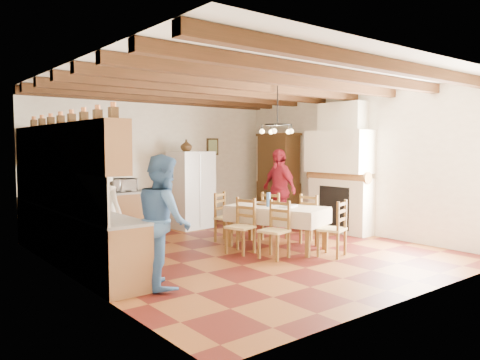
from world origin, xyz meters
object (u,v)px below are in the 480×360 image
object	(u,v)px
chair_left_near	(274,230)
person_woman_blue	(164,221)
chair_end_far	(227,217)
microwave	(124,185)
chair_left_far	(240,226)
chair_right_near	(314,219)
dining_table	(277,211)
person_woman_red	(279,189)
refrigerator	(191,190)
hutch	(278,178)
chair_right_far	(274,216)
person_man	(108,216)
chair_end_near	(332,228)

from	to	relation	value
chair_left_near	person_woman_blue	size ratio (longest dim) A/B	0.55
chair_end_far	person_woman_blue	distance (m)	3.08
person_woman_blue	microwave	size ratio (longest dim) A/B	3.49
chair_left_far	chair_right_near	bearing A→B (deg)	64.41
microwave	chair_left_near	bearing A→B (deg)	-65.14
chair_right_near	microwave	distance (m)	4.06
chair_left_near	dining_table	bearing A→B (deg)	120.39
person_woman_red	chair_end_far	bearing A→B (deg)	-75.32
chair_right_near	chair_end_far	distance (m)	1.68
chair_right_near	person_woman_red	distance (m)	1.65
chair_end_far	chair_left_far	bearing A→B (deg)	-139.55
refrigerator	hutch	xyz separation A→B (m)	(2.20, -0.54, 0.22)
hutch	dining_table	distance (m)	3.12
dining_table	chair_right_far	world-z (taller)	chair_right_far
chair_left_far	person_man	world-z (taller)	person_man
chair_end_far	microwave	world-z (taller)	microwave
chair_right_near	person_woman_red	xyz separation A→B (m)	(0.51, 1.52, 0.42)
microwave	person_woman_blue	bearing A→B (deg)	-97.69
chair_end_near	person_woman_blue	world-z (taller)	person_woman_blue
chair_right_near	chair_end_near	world-z (taller)	same
chair_right_far	person_woman_blue	distance (m)	3.57
refrigerator	person_woman_red	xyz separation A→B (m)	(1.38, -1.44, 0.03)
chair_left_near	chair_end_far	bearing A→B (deg)	157.92
chair_right_far	refrigerator	bearing A→B (deg)	-4.23
hutch	chair_right_far	xyz separation A→B (m)	(-1.63, -1.64, -0.61)
person_man	microwave	xyz separation A→B (m)	(1.37, 2.40, 0.25)
chair_end_near	microwave	world-z (taller)	microwave
chair_left_far	person_woman_blue	distance (m)	2.20
chair_left_far	chair_end_far	xyz separation A→B (m)	(0.45, 0.98, 0.00)
chair_right_near	chair_left_near	bearing A→B (deg)	98.02
hutch	dining_table	xyz separation A→B (m)	(-2.13, -2.24, -0.40)
hutch	person_woman_blue	bearing A→B (deg)	-143.37
chair_left_near	chair_left_far	size ratio (longest dim) A/B	1.00
chair_left_near	microwave	bearing A→B (deg)	-178.19
chair_end_far	person_woman_red	xyz separation A→B (m)	(1.65, 0.29, 0.42)
chair_right_far	chair_end_far	xyz separation A→B (m)	(-0.83, 0.46, 0.00)
hutch	chair_left_near	xyz separation A→B (m)	(-2.71, -2.80, -0.61)
person_man	person_woman_blue	world-z (taller)	person_woman_blue
chair_left_far	chair_end_near	size ratio (longest dim) A/B	1.00
chair_end_near	person_man	distance (m)	3.68
chair_end_far	hutch	bearing A→B (deg)	0.94
microwave	refrigerator	bearing A→B (deg)	-1.28
person_woman_blue	microwave	xyz separation A→B (m)	(1.20, 3.86, 0.16)
dining_table	person_man	bearing A→B (deg)	167.02
chair_left_far	chair_end_far	bearing A→B (deg)	138.60
hutch	person_man	distance (m)	5.31
person_man	microwave	size ratio (longest dim) A/B	3.12
refrigerator	dining_table	xyz separation A→B (m)	(0.07, -2.79, -0.19)
chair_left_far	refrigerator	bearing A→B (deg)	148.63
chair_left_far	chair_right_near	world-z (taller)	same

